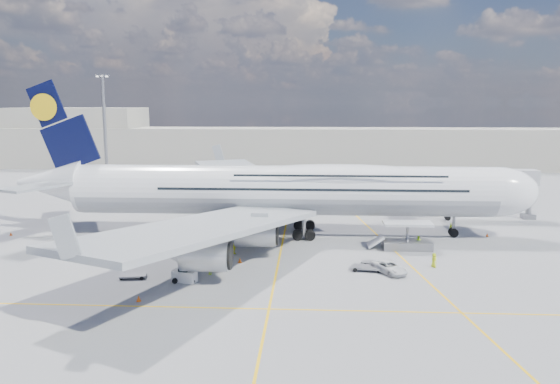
# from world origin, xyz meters

# --- Properties ---
(ground) EXTENTS (300.00, 300.00, 0.00)m
(ground) POSITION_xyz_m (0.00, 0.00, 0.00)
(ground) COLOR gray
(ground) RESTS_ON ground
(taxi_line_main) EXTENTS (0.25, 220.00, 0.01)m
(taxi_line_main) POSITION_xyz_m (0.00, 0.00, 0.01)
(taxi_line_main) COLOR yellow
(taxi_line_main) RESTS_ON ground
(taxi_line_cross) EXTENTS (120.00, 0.25, 0.01)m
(taxi_line_cross) POSITION_xyz_m (0.00, -20.00, 0.01)
(taxi_line_cross) COLOR yellow
(taxi_line_cross) RESTS_ON ground
(taxi_line_diag) EXTENTS (14.16, 99.06, 0.01)m
(taxi_line_diag) POSITION_xyz_m (14.00, 10.00, 0.01)
(taxi_line_diag) COLOR yellow
(taxi_line_diag) RESTS_ON ground
(airliner) EXTENTS (77.26, 79.15, 23.71)m
(airliner) POSITION_xyz_m (0.26, 10.00, 6.87)
(airliner) COLOR white
(airliner) RESTS_ON ground
(jet_bridge) EXTENTS (18.80, 12.10, 8.50)m
(jet_bridge) POSITION_xyz_m (29.81, 20.94, 6.85)
(jet_bridge) COLOR #B7B7BC
(jet_bridge) RESTS_ON ground
(cargo_loader) EXTENTS (8.53, 3.20, 3.67)m
(cargo_loader) POSITION_xyz_m (16.82, 2.89, 1.25)
(cargo_loader) COLOR silver
(cargo_loader) RESTS_ON ground
(light_mast) EXTENTS (3.00, 0.70, 25.50)m
(light_mast) POSITION_xyz_m (-40.00, 45.00, 13.21)
(light_mast) COLOR gray
(light_mast) RESTS_ON ground
(terminal) EXTENTS (180.00, 16.00, 12.00)m
(terminal) POSITION_xyz_m (0.00, 95.00, 6.00)
(terminal) COLOR #B2AD9E
(terminal) RESTS_ON ground
(hangar) EXTENTS (40.00, 22.00, 18.00)m
(hangar) POSITION_xyz_m (-70.00, 100.00, 9.00)
(hangar) COLOR #B2AD9E
(hangar) RESTS_ON ground
(tree_line) EXTENTS (160.00, 6.00, 8.00)m
(tree_line) POSITION_xyz_m (40.00, 140.00, 4.00)
(tree_line) COLOR #193814
(tree_line) RESTS_ON ground
(dolly_row_a) EXTENTS (3.15, 2.05, 0.43)m
(dolly_row_a) POSITION_xyz_m (-16.01, -11.56, 0.33)
(dolly_row_a) COLOR gray
(dolly_row_a) RESTS_ON ground
(dolly_row_b) EXTENTS (2.82, 1.84, 1.66)m
(dolly_row_b) POSITION_xyz_m (-17.17, 1.79, 0.89)
(dolly_row_b) COLOR gray
(dolly_row_b) RESTS_ON ground
(dolly_row_c) EXTENTS (2.98, 1.84, 0.41)m
(dolly_row_c) POSITION_xyz_m (-10.40, -6.07, 0.32)
(dolly_row_c) COLOR gray
(dolly_row_c) RESTS_ON ground
(dolly_back) EXTENTS (3.09, 1.66, 1.95)m
(dolly_back) POSITION_xyz_m (-18.17, -4.84, 1.05)
(dolly_back) COLOR gray
(dolly_back) RESTS_ON ground
(dolly_nose_far) EXTENTS (3.26, 2.62, 0.42)m
(dolly_nose_far) POSITION_xyz_m (11.69, -5.21, 0.33)
(dolly_nose_far) COLOR gray
(dolly_nose_far) RESTS_ON ground
(dolly_nose_near) EXTENTS (3.69, 2.40, 0.50)m
(dolly_nose_near) POSITION_xyz_m (10.55, -7.22, 0.39)
(dolly_nose_near) COLOR gray
(dolly_nose_near) RESTS_ON ground
(baggage_tug) EXTENTS (2.92, 1.95, 1.67)m
(baggage_tug) POSITION_xyz_m (-9.88, -12.61, 0.74)
(baggage_tug) COLOR silver
(baggage_tug) RESTS_ON ground
(catering_truck_inner) EXTENTS (7.08, 3.02, 4.16)m
(catering_truck_inner) POSITION_xyz_m (-8.01, 25.31, 1.96)
(catering_truck_inner) COLOR gray
(catering_truck_inner) RESTS_ON ground
(catering_truck_outer) EXTENTS (6.46, 4.05, 3.58)m
(catering_truck_outer) POSITION_xyz_m (-17.68, 47.88, 1.66)
(catering_truck_outer) COLOR gray
(catering_truck_outer) RESTS_ON ground
(service_van) EXTENTS (4.37, 5.32, 1.35)m
(service_van) POSITION_xyz_m (13.13, -8.05, 0.67)
(service_van) COLOR white
(service_van) RESTS_ON ground
(crew_nose) EXTENTS (0.63, 0.49, 1.56)m
(crew_nose) POSITION_xyz_m (25.23, 12.32, 0.78)
(crew_nose) COLOR #B9E418
(crew_nose) RESTS_ON ground
(crew_loader) EXTENTS (1.04, 0.98, 1.70)m
(crew_loader) POSITION_xyz_m (18.63, 3.23, 0.85)
(crew_loader) COLOR #B6FF1A
(crew_loader) RESTS_ON ground
(crew_wing) EXTENTS (0.53, 0.94, 1.52)m
(crew_wing) POSITION_xyz_m (-5.98, -0.98, 0.76)
(crew_wing) COLOR #C7DC17
(crew_wing) RESTS_ON ground
(crew_van) EXTENTS (0.87, 1.01, 1.76)m
(crew_van) POSITION_xyz_m (18.77, -5.52, 0.88)
(crew_van) COLOR #D5E818
(crew_van) RESTS_ON ground
(crew_tug) EXTENTS (1.31, 0.96, 1.82)m
(crew_tug) POSITION_xyz_m (-7.58, -9.86, 0.91)
(crew_tug) COLOR #B0E518
(crew_tug) RESTS_ON ground
(cone_nose) EXTENTS (0.40, 0.40, 0.51)m
(cone_nose) POSITION_xyz_m (30.10, 10.47, 0.25)
(cone_nose) COLOR #FF5E0D
(cone_nose) RESTS_ON ground
(cone_wing_left_inner) EXTENTS (0.39, 0.39, 0.50)m
(cone_wing_left_inner) POSITION_xyz_m (-11.81, 17.95, 0.24)
(cone_wing_left_inner) COLOR #FF5E0D
(cone_wing_left_inner) RESTS_ON ground
(cone_wing_left_outer) EXTENTS (0.37, 0.37, 0.48)m
(cone_wing_left_outer) POSITION_xyz_m (-7.82, 35.63, 0.23)
(cone_wing_left_outer) COLOR #FF5E0D
(cone_wing_left_outer) RESTS_ON ground
(cone_wing_right_inner) EXTENTS (0.49, 0.49, 0.62)m
(cone_wing_right_inner) POSITION_xyz_m (-4.75, -4.92, 0.30)
(cone_wing_right_inner) COLOR #FF5E0D
(cone_wing_right_inner) RESTS_ON ground
(cone_wing_right_outer) EXTENTS (0.48, 0.48, 0.61)m
(cone_wing_right_outer) POSITION_xyz_m (-13.11, -18.68, 0.29)
(cone_wing_right_outer) COLOR #FF5E0D
(cone_wing_right_outer) RESTS_ON ground
(cone_tail) EXTENTS (0.43, 0.43, 0.55)m
(cone_tail) POSITION_xyz_m (-40.62, 7.08, 0.26)
(cone_tail) COLOR #FF5E0D
(cone_tail) RESTS_ON ground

